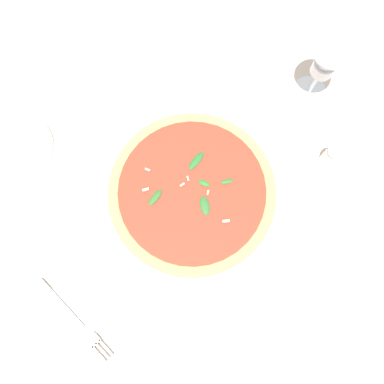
# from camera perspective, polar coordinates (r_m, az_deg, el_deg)

# --- Properties ---
(ground_plane) EXTENTS (6.00, 6.00, 0.00)m
(ground_plane) POSITION_cam_1_polar(r_m,az_deg,el_deg) (0.95, -2.89, -0.18)
(ground_plane) COLOR beige
(pizza_arugula_main) EXTENTS (0.37, 0.37, 0.05)m
(pizza_arugula_main) POSITION_cam_1_polar(r_m,az_deg,el_deg) (0.93, 0.00, -0.17)
(pizza_arugula_main) COLOR white
(pizza_arugula_main) RESTS_ON ground_plane
(wine_glass) EXTENTS (0.08, 0.08, 0.18)m
(wine_glass) POSITION_cam_1_polar(r_m,az_deg,el_deg) (0.95, 16.65, 15.42)
(wine_glass) COLOR white
(wine_glass) RESTS_ON ground_plane
(napkin) EXTENTS (0.14, 0.10, 0.01)m
(napkin) POSITION_cam_1_polar(r_m,az_deg,el_deg) (0.96, -15.08, -14.85)
(napkin) COLOR silver
(napkin) RESTS_ON ground_plane
(fork) EXTENTS (0.21, 0.02, 0.00)m
(fork) POSITION_cam_1_polar(r_m,az_deg,el_deg) (0.95, -14.84, -15.22)
(fork) COLOR silver
(fork) RESTS_ON ground_plane
(side_plate_white) EXTENTS (0.15, 0.15, 0.02)m
(side_plate_white) POSITION_cam_1_polar(r_m,az_deg,el_deg) (1.04, -21.28, 5.41)
(side_plate_white) COLOR white
(side_plate_white) RESTS_ON ground_plane
(shaker_pepper) EXTENTS (0.03, 0.03, 0.07)m
(shaker_pepper) POSITION_cam_1_polar(r_m,az_deg,el_deg) (0.98, 17.18, 4.36)
(shaker_pepper) COLOR silver
(shaker_pepper) RESTS_ON ground_plane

